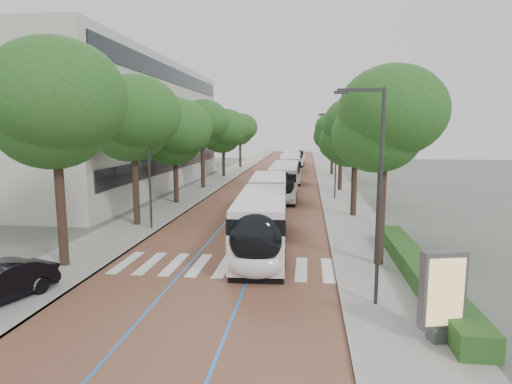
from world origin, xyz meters
TOP-DOWN VIEW (x-y plane):
  - ground at (0.00, 0.00)m, footprint 160.00×160.00m
  - road at (0.00, 40.00)m, footprint 11.00×140.00m
  - sidewalk_left at (-7.50, 40.00)m, footprint 4.00×140.00m
  - sidewalk_right at (7.50, 40.00)m, footprint 4.00×140.00m
  - kerb_left at (-5.60, 40.00)m, footprint 0.20×140.00m
  - kerb_right at (5.60, 40.00)m, footprint 0.20×140.00m
  - zebra_crossing at (0.20, 1.00)m, footprint 10.55×3.60m
  - lane_line_left at (-1.60, 40.00)m, footprint 0.12×126.00m
  - lane_line_right at (1.60, 40.00)m, footprint 0.12×126.00m
  - office_building at (-19.47, 28.00)m, footprint 18.11×40.00m
  - hedge at (9.10, 0.00)m, footprint 1.20×14.00m
  - streetlight_near at (6.62, -3.00)m, footprint 1.82×0.20m
  - streetlight_far at (6.62, 22.00)m, footprint 1.82×0.20m
  - lamp_post_left at (-6.10, 8.00)m, footprint 0.14×0.14m
  - trees_left at (-7.50, 23.67)m, footprint 6.38×60.90m
  - trees_right at (7.70, 23.78)m, footprint 5.80×47.40m
  - lead_bus at (1.61, 7.07)m, footprint 3.42×18.50m
  - bus_queued_0 at (1.94, 22.55)m, footprint 2.59×12.41m
  - bus_queued_1 at (1.91, 36.06)m, footprint 3.15×12.51m
  - bus_queued_2 at (1.69, 48.09)m, footprint 3.15×12.51m
  - bus_queued_3 at (2.28, 60.80)m, footprint 2.81×12.45m
  - ad_panel at (8.33, -5.70)m, footprint 1.43×0.70m

SIDE VIEW (x-z plane):
  - ground at x=0.00m, z-range 0.00..0.00m
  - road at x=0.00m, z-range 0.00..0.02m
  - lane_line_left at x=-1.60m, z-range 0.02..0.03m
  - lane_line_right at x=1.60m, z-range 0.02..0.03m
  - zebra_crossing at x=0.20m, z-range 0.02..0.03m
  - sidewalk_left at x=-7.50m, z-range 0.00..0.12m
  - sidewalk_right at x=7.50m, z-range 0.00..0.12m
  - kerb_left at x=-5.60m, z-range -0.01..0.13m
  - kerb_right at x=5.60m, z-range -0.01..0.13m
  - hedge at x=9.10m, z-range 0.12..0.92m
  - ad_panel at x=8.33m, z-range 0.19..3.06m
  - bus_queued_0 at x=1.94m, z-range 0.02..3.22m
  - bus_queued_1 at x=1.91m, z-range 0.02..3.22m
  - bus_queued_2 at x=1.69m, z-range 0.02..3.22m
  - bus_queued_3 at x=2.28m, z-range 0.02..3.22m
  - lead_bus at x=1.61m, z-range 0.03..3.23m
  - lamp_post_left at x=-6.10m, z-range 0.12..8.12m
  - streetlight_near at x=6.62m, z-range 0.82..8.82m
  - streetlight_far at x=6.62m, z-range 0.82..8.82m
  - trees_right at x=7.70m, z-range 1.68..10.69m
  - trees_left at x=-7.50m, z-range 1.58..11.75m
  - office_building at x=-19.47m, z-range 0.00..14.00m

